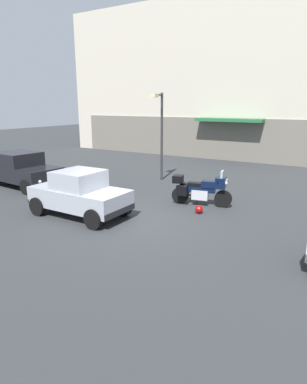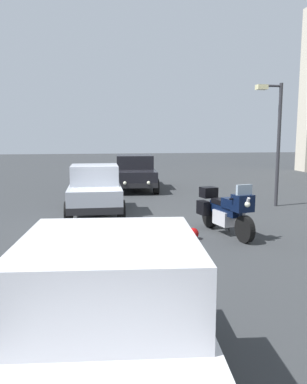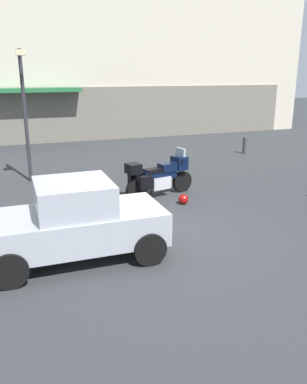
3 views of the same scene
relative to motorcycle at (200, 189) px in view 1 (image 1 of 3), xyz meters
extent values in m
plane|color=#2D3033|center=(-1.32, -2.70, -0.62)|extent=(80.00, 80.00, 0.00)
cube|color=beige|center=(-1.32, 11.88, 4.73)|extent=(29.55, 2.40, 10.70)
cube|color=#6D675C|center=(-1.32, 10.66, 0.78)|extent=(26.60, 0.12, 2.80)
cube|color=#236638|center=(-2.52, 10.23, 2.08)|extent=(4.40, 1.10, 0.20)
cylinder|color=black|center=(0.83, 0.19, -0.30)|extent=(0.66, 0.28, 0.64)
cylinder|color=black|center=(-0.75, -0.17, -0.30)|extent=(0.66, 0.28, 0.64)
cylinder|color=#B7B7BC|center=(0.81, 0.18, 0.13)|extent=(0.33, 0.14, 0.68)
cube|color=#B7B7BC|center=(0.01, 0.00, -0.20)|extent=(0.67, 0.52, 0.36)
cube|color=black|center=(0.01, 0.00, 0.04)|extent=(1.13, 0.52, 0.28)
cube|color=black|center=(0.30, 0.07, 0.22)|extent=(0.58, 0.45, 0.24)
cube|color=black|center=(-0.19, -0.04, 0.18)|extent=(0.61, 0.42, 0.12)
cube|color=black|center=(0.72, 0.16, 0.30)|extent=(0.45, 0.51, 0.40)
cube|color=#8C9EAD|center=(0.76, 0.17, 0.60)|extent=(0.17, 0.41, 0.28)
sphere|color=#EAEACC|center=(0.89, 0.20, 0.30)|extent=(0.14, 0.14, 0.14)
cylinder|color=black|center=(0.64, 0.14, 0.40)|extent=(0.18, 0.61, 0.04)
cylinder|color=#B7B7BC|center=(-0.62, 0.06, -0.32)|extent=(0.56, 0.21, 0.09)
cube|color=black|center=(-0.69, 0.13, -0.04)|extent=(0.43, 0.28, 0.36)
cube|color=black|center=(-0.57, -0.42, -0.04)|extent=(0.43, 0.28, 0.36)
cube|color=black|center=(-0.84, -0.19, 0.33)|extent=(0.44, 0.47, 0.28)
cylinder|color=black|center=(-0.18, 0.14, -0.47)|extent=(0.05, 0.13, 0.29)
sphere|color=#990C0C|center=(0.37, -0.93, -0.48)|extent=(0.28, 0.28, 0.28)
cube|color=black|center=(-8.60, -1.40, 0.02)|extent=(4.61, 2.05, 0.64)
cube|color=black|center=(-8.55, -1.41, 0.64)|extent=(2.00, 1.74, 0.60)
cube|color=#8C9EAD|center=(-7.66, -1.47, 0.64)|extent=(0.16, 1.50, 0.51)
cube|color=#8C9EAD|center=(-9.45, -1.35, 0.64)|extent=(0.16, 1.50, 0.48)
cube|color=black|center=(-6.41, -1.55, -0.20)|extent=(0.24, 1.76, 0.20)
cylinder|color=black|center=(-6.75, -0.68, -0.30)|extent=(0.65, 0.26, 0.64)
cylinder|color=black|center=(-6.86, -2.36, -0.30)|extent=(0.65, 0.26, 0.64)
cylinder|color=black|center=(-10.35, -0.45, -0.30)|extent=(0.65, 0.26, 0.64)
sphere|color=silver|center=(-6.33, -1.07, -0.08)|extent=(0.14, 0.14, 0.14)
sphere|color=silver|center=(-6.39, -2.03, -0.08)|extent=(0.14, 0.14, 0.14)
cube|color=#9EA3AD|center=(-2.99, -3.25, 0.02)|extent=(3.41, 1.59, 0.64)
cube|color=#9EA3AD|center=(-2.99, -3.25, 0.64)|extent=(1.41, 1.45, 0.60)
cube|color=#8C9EAD|center=(-3.64, -3.24, 0.64)|extent=(0.07, 1.33, 0.51)
cube|color=#8C9EAD|center=(-2.34, -3.25, 0.64)|extent=(0.07, 1.33, 0.48)
cube|color=black|center=(-4.64, -3.23, -0.20)|extent=(0.13, 1.56, 0.20)
cube|color=black|center=(-1.34, -3.26, -0.20)|extent=(0.13, 1.56, 0.20)
cylinder|color=black|center=(-4.24, -3.98, -0.30)|extent=(0.64, 0.23, 0.64)
cylinder|color=black|center=(-4.23, -2.50, -0.30)|extent=(0.64, 0.23, 0.64)
cylinder|color=black|center=(-1.74, -4.00, -0.30)|extent=(0.64, 0.23, 0.64)
cylinder|color=black|center=(-1.73, -2.52, -0.30)|extent=(0.64, 0.23, 0.64)
sphere|color=silver|center=(-4.69, -3.66, -0.08)|extent=(0.14, 0.14, 0.14)
sphere|color=silver|center=(-4.68, -2.80, -0.08)|extent=(0.14, 0.14, 0.14)
cylinder|color=#2D2D33|center=(-3.43, 3.06, 1.49)|extent=(0.12, 0.12, 4.22)
cylinder|color=#2D2D33|center=(-3.43, 2.71, 3.50)|extent=(0.08, 0.70, 0.08)
cube|color=beige|center=(-3.43, 2.36, 3.45)|extent=(0.28, 0.36, 0.16)
camera|label=1|loc=(4.78, -11.25, 3.06)|focal=31.33mm
camera|label=2|loc=(9.18, -3.25, 1.90)|focal=36.17mm
camera|label=3|loc=(-4.06, -10.43, 2.89)|focal=36.97mm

